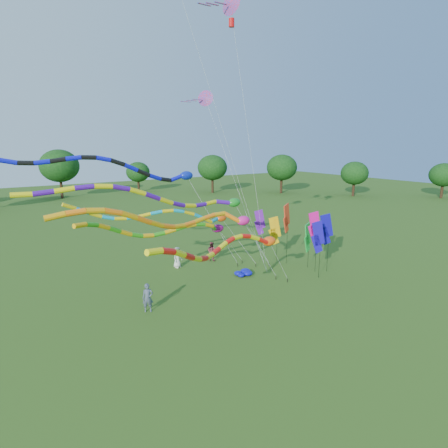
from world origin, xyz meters
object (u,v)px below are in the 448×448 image
person_a (177,257)px  person_b (148,298)px  tube_kite_red (235,245)px  person_c (211,251)px  blue_nylon_heap (243,273)px  tube_kite_orange (188,219)px

person_a → person_b: 8.27m
tube_kite_red → person_c: size_ratio=7.73×
person_b → person_c: size_ratio=1.06×
blue_nylon_heap → person_a: bearing=127.0°
person_a → person_c: 3.32m
tube_kite_red → blue_nylon_heap: (4.84, 5.73, -4.31)m
blue_nylon_heap → person_a: person_a is taller
tube_kite_orange → person_b: tube_kite_orange is taller
person_a → person_b: person_b is taller
blue_nylon_heap → person_b: (-8.59, -1.92, 0.68)m
tube_kite_orange → blue_nylon_heap: (6.45, 3.36, -5.57)m
tube_kite_red → person_c: (4.75, 10.30, -3.68)m
tube_kite_red → person_b: (-3.75, 3.81, -3.62)m
tube_kite_orange → blue_nylon_heap: size_ratio=12.73×
person_a → person_c: person_a is taller
person_a → tube_kite_red: bearing=-123.1°
tube_kite_orange → person_b: 5.52m
blue_nylon_heap → person_c: 4.61m
tube_kite_red → person_c: tube_kite_red is taller
person_b → person_a: bearing=73.2°
tube_kite_red → person_a: 10.97m
tube_kite_red → person_a: size_ratio=7.49×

